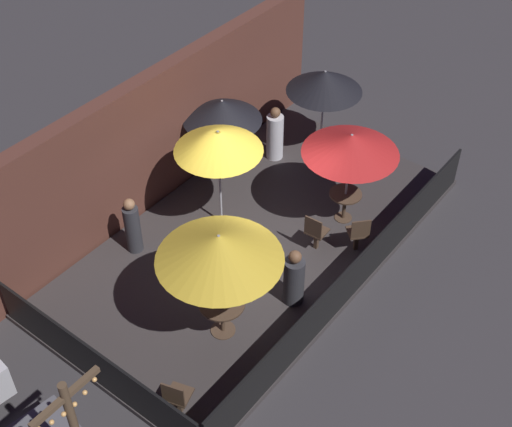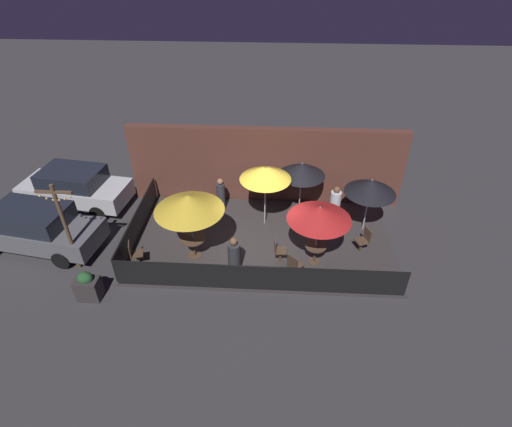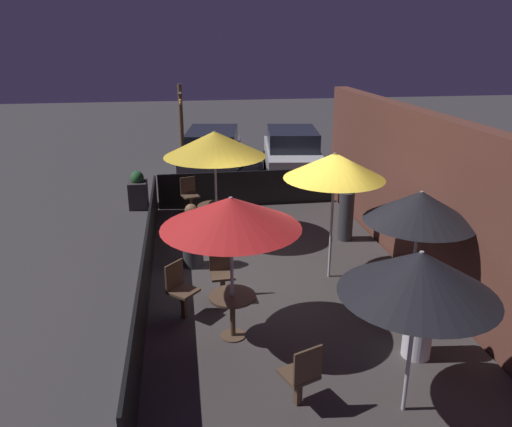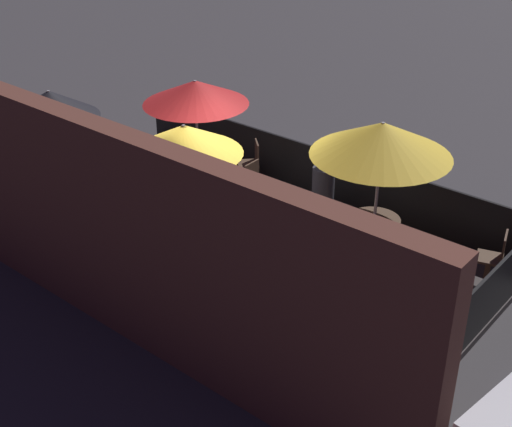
{
  "view_description": "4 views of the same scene",
  "coord_description": "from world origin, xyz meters",
  "px_view_note": "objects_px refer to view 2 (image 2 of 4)",
  "views": [
    {
      "loc": [
        -8.63,
        -6.73,
        10.6
      ],
      "look_at": [
        -0.32,
        -0.3,
        1.28
      ],
      "focal_mm": 50.0,
      "sensor_mm": 36.0,
      "label": 1
    },
    {
      "loc": [
        0.4,
        -11.07,
        9.27
      ],
      "look_at": [
        -0.25,
        0.28,
        1.02
      ],
      "focal_mm": 28.0,
      "sensor_mm": 36.0,
      "label": 2
    },
    {
      "loc": [
        8.35,
        -1.75,
        4.43
      ],
      "look_at": [
        -0.82,
        -0.35,
        1.17
      ],
      "focal_mm": 35.0,
      "sensor_mm": 36.0,
      "label": 3
    },
    {
      "loc": [
        -7.26,
        7.98,
        6.51
      ],
      "look_at": [
        -0.91,
        0.36,
        1.09
      ],
      "focal_mm": 50.0,
      "sensor_mm": 36.0,
      "label": 4
    }
  ],
  "objects_px": {
    "dining_table_0": "(315,249)",
    "patron_0": "(335,204)",
    "patio_chair_1": "(134,253)",
    "patio_umbrella_0": "(320,213)",
    "patron_2": "(221,195)",
    "dining_table_1": "(193,242)",
    "light_post": "(65,224)",
    "patio_umbrella_2": "(371,186)",
    "patio_chair_0": "(364,240)",
    "patron_1": "(234,256)",
    "patio_chair_3": "(294,265)",
    "parked_car_0": "(34,227)",
    "parked_car_1": "(75,187)",
    "patio_umbrella_1": "(189,203)",
    "patio_chair_2": "(278,250)",
    "patio_umbrella_3": "(265,173)",
    "planter_box": "(88,286)",
    "patio_umbrella_4": "(302,169)"
  },
  "relations": [
    {
      "from": "patio_umbrella_2",
      "to": "dining_table_0",
      "type": "relative_size",
      "value": 3.01
    },
    {
      "from": "patio_umbrella_2",
      "to": "patron_1",
      "type": "relative_size",
      "value": 1.63
    },
    {
      "from": "patron_1",
      "to": "patron_2",
      "type": "xyz_separation_m",
      "value": [
        -0.87,
        3.44,
        0.05
      ]
    },
    {
      "from": "patio_chair_1",
      "to": "patron_0",
      "type": "height_order",
      "value": "patron_0"
    },
    {
      "from": "patio_umbrella_4",
      "to": "patron_0",
      "type": "height_order",
      "value": "patio_umbrella_4"
    },
    {
      "from": "dining_table_1",
      "to": "light_post",
      "type": "relative_size",
      "value": 0.26
    },
    {
      "from": "patio_umbrella_0",
      "to": "patio_chair_3",
      "type": "distance_m",
      "value": 1.82
    },
    {
      "from": "patio_chair_2",
      "to": "parked_car_0",
      "type": "distance_m",
      "value": 8.41
    },
    {
      "from": "patron_2",
      "to": "patio_umbrella_0",
      "type": "bearing_deg",
      "value": 81.55
    },
    {
      "from": "dining_table_1",
      "to": "light_post",
      "type": "xyz_separation_m",
      "value": [
        -3.76,
        -0.67,
        1.1
      ]
    },
    {
      "from": "patio_chair_0",
      "to": "planter_box",
      "type": "distance_m",
      "value": 8.95
    },
    {
      "from": "dining_table_0",
      "to": "dining_table_1",
      "type": "relative_size",
      "value": 0.83
    },
    {
      "from": "patio_umbrella_2",
      "to": "dining_table_0",
      "type": "distance_m",
      "value": 2.99
    },
    {
      "from": "patio_umbrella_0",
      "to": "parked_car_1",
      "type": "xyz_separation_m",
      "value": [
        -9.31,
        2.99,
        -1.28
      ]
    },
    {
      "from": "patio_umbrella_1",
      "to": "patio_chair_0",
      "type": "relative_size",
      "value": 2.71
    },
    {
      "from": "patio_umbrella_0",
      "to": "patron_2",
      "type": "relative_size",
      "value": 1.65
    },
    {
      "from": "dining_table_0",
      "to": "patio_chair_1",
      "type": "relative_size",
      "value": 0.76
    },
    {
      "from": "parked_car_1",
      "to": "patio_chair_3",
      "type": "bearing_deg",
      "value": -15.87
    },
    {
      "from": "patron_1",
      "to": "patio_chair_3",
      "type": "bearing_deg",
      "value": 35.87
    },
    {
      "from": "patio_chair_0",
      "to": "patron_0",
      "type": "relative_size",
      "value": 0.65
    },
    {
      "from": "patio_umbrella_1",
      "to": "patio_umbrella_2",
      "type": "bearing_deg",
      "value": 16.98
    },
    {
      "from": "patio_umbrella_2",
      "to": "light_post",
      "type": "distance_m",
      "value": 10.04
    },
    {
      "from": "patio_umbrella_3",
      "to": "patron_2",
      "type": "relative_size",
      "value": 1.79
    },
    {
      "from": "planter_box",
      "to": "patio_chair_2",
      "type": "bearing_deg",
      "value": 17.66
    },
    {
      "from": "patron_2",
      "to": "patio_umbrella_3",
      "type": "bearing_deg",
      "value": 94.54
    },
    {
      "from": "patio_umbrella_2",
      "to": "patio_umbrella_4",
      "type": "xyz_separation_m",
      "value": [
        -2.33,
        1.15,
        -0.06
      ]
    },
    {
      "from": "patio_umbrella_3",
      "to": "dining_table_1",
      "type": "distance_m",
      "value": 3.41
    },
    {
      "from": "patio_umbrella_1",
      "to": "parked_car_0",
      "type": "xyz_separation_m",
      "value": [
        -5.56,
        0.31,
        -1.44
      ]
    },
    {
      "from": "patio_chair_2",
      "to": "parked_car_1",
      "type": "height_order",
      "value": "parked_car_1"
    },
    {
      "from": "dining_table_0",
      "to": "patio_chair_0",
      "type": "xyz_separation_m",
      "value": [
        1.68,
        0.66,
        -0.06
      ]
    },
    {
      "from": "patio_umbrella_1",
      "to": "patio_chair_1",
      "type": "xyz_separation_m",
      "value": [
        -1.83,
        -0.56,
        -1.66
      ]
    },
    {
      "from": "dining_table_0",
      "to": "patron_0",
      "type": "relative_size",
      "value": 0.51
    },
    {
      "from": "patron_2",
      "to": "parked_car_1",
      "type": "relative_size",
      "value": 0.31
    },
    {
      "from": "planter_box",
      "to": "patio_umbrella_2",
      "type": "bearing_deg",
      "value": 23.11
    },
    {
      "from": "dining_table_0",
      "to": "patron_2",
      "type": "distance_m",
      "value": 4.55
    },
    {
      "from": "patio_chair_1",
      "to": "dining_table_0",
      "type": "bearing_deg",
      "value": -12.28
    },
    {
      "from": "parked_car_0",
      "to": "patio_umbrella_2",
      "type": "bearing_deg",
      "value": 16.38
    },
    {
      "from": "parked_car_0",
      "to": "patio_umbrella_3",
      "type": "bearing_deg",
      "value": 20.74
    },
    {
      "from": "patron_1",
      "to": "parked_car_0",
      "type": "height_order",
      "value": "parked_car_0"
    },
    {
      "from": "patron_1",
      "to": "parked_car_0",
      "type": "xyz_separation_m",
      "value": [
        -6.99,
        0.9,
        0.15
      ]
    },
    {
      "from": "patio_umbrella_2",
      "to": "parked_car_0",
      "type": "distance_m",
      "value": 11.67
    },
    {
      "from": "patio_umbrella_1",
      "to": "patron_0",
      "type": "relative_size",
      "value": 1.75
    },
    {
      "from": "patio_umbrella_0",
      "to": "patio_umbrella_4",
      "type": "height_order",
      "value": "patio_umbrella_0"
    },
    {
      "from": "patio_chair_3",
      "to": "patio_chair_1",
      "type": "bearing_deg",
      "value": 129.34
    },
    {
      "from": "light_post",
      "to": "parked_car_0",
      "type": "xyz_separation_m",
      "value": [
        -1.8,
        0.98,
        -0.99
      ]
    },
    {
      "from": "parked_car_1",
      "to": "parked_car_0",
      "type": "bearing_deg",
      "value": -88.85
    },
    {
      "from": "patio_umbrella_2",
      "to": "patio_chair_0",
      "type": "distance_m",
      "value": 1.86
    },
    {
      "from": "dining_table_1",
      "to": "patio_chair_2",
      "type": "height_order",
      "value": "patio_chair_2"
    },
    {
      "from": "dining_table_1",
      "to": "parked_car_1",
      "type": "height_order",
      "value": "parked_car_1"
    },
    {
      "from": "dining_table_1",
      "to": "patio_chair_0",
      "type": "distance_m",
      "value": 5.75
    }
  ]
}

